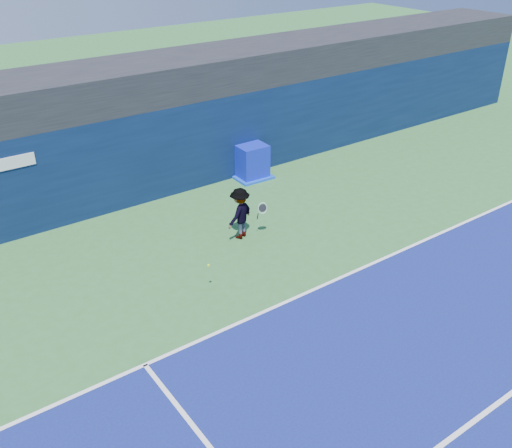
% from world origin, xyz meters
% --- Properties ---
extents(ground, '(80.00, 80.00, 0.00)m').
position_xyz_m(ground, '(0.00, 0.00, 0.00)').
color(ground, '#306B31').
rests_on(ground, ground).
extents(baseline, '(24.00, 0.10, 0.01)m').
position_xyz_m(baseline, '(0.00, 3.00, 0.01)').
color(baseline, white).
rests_on(baseline, ground).
extents(service_line, '(24.00, 0.10, 0.01)m').
position_xyz_m(service_line, '(0.00, -2.00, 0.01)').
color(service_line, white).
rests_on(service_line, ground).
extents(stadium_band, '(36.00, 3.00, 1.20)m').
position_xyz_m(stadium_band, '(0.00, 11.50, 3.60)').
color(stadium_band, black).
rests_on(stadium_band, back_wall_assembly).
extents(back_wall_assembly, '(36.00, 1.03, 3.00)m').
position_xyz_m(back_wall_assembly, '(-0.00, 10.50, 1.50)').
color(back_wall_assembly, '#0A1939').
rests_on(back_wall_assembly, ground).
extents(equipment_cart, '(1.33, 1.33, 1.23)m').
position_xyz_m(equipment_cart, '(2.50, 9.74, 0.56)').
color(equipment_cart, '#0C19B2').
rests_on(equipment_cart, ground).
extents(tennis_player, '(1.31, 0.91, 1.56)m').
position_xyz_m(tennis_player, '(-0.29, 6.32, 0.78)').
color(tennis_player, silver).
rests_on(tennis_player, ground).
extents(tennis_ball, '(0.08, 0.08, 0.08)m').
position_xyz_m(tennis_ball, '(-2.44, 4.55, 0.73)').
color(tennis_ball, '#ADD918').
rests_on(tennis_ball, ground).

